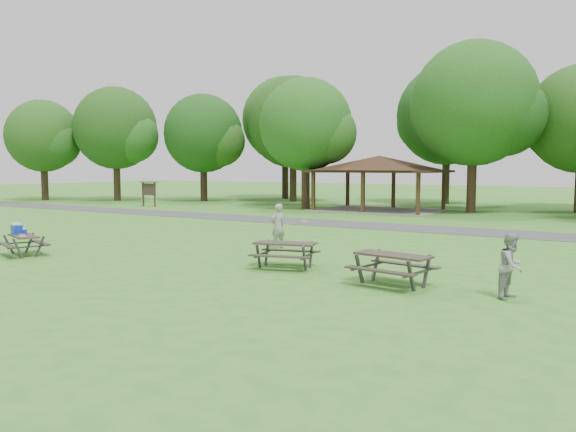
# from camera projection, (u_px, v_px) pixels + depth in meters

# --- Properties ---
(ground) EXTENTS (160.00, 160.00, 0.00)m
(ground) POSITION_uv_depth(u_px,v_px,m) (187.00, 269.00, 16.44)
(ground) COLOR #367722
(ground) RESTS_ON ground
(asphalt_path) EXTENTS (120.00, 3.20, 0.02)m
(asphalt_path) POSITION_uv_depth(u_px,v_px,m) (376.00, 226.00, 28.29)
(asphalt_path) COLOR #403F42
(asphalt_path) RESTS_ON ground
(pavilion) EXTENTS (8.60, 7.01, 3.76)m
(pavilion) POSITION_uv_depth(u_px,v_px,m) (379.00, 166.00, 38.59)
(pavilion) COLOR #3E2816
(pavilion) RESTS_ON ground
(notice_board) EXTENTS (1.60, 0.30, 1.88)m
(notice_board) POSITION_uv_depth(u_px,v_px,m) (149.00, 189.00, 42.07)
(notice_board) COLOR #322112
(notice_board) RESTS_ON ground
(tree_row_a) EXTENTS (7.56, 7.20, 9.97)m
(tree_row_a) POSITION_uv_depth(u_px,v_px,m) (117.00, 131.00, 49.21)
(tree_row_a) COLOR #2F2015
(tree_row_a) RESTS_ON ground
(tree_row_b) EXTENTS (7.14, 6.80, 9.28)m
(tree_row_b) POSITION_uv_depth(u_px,v_px,m) (204.00, 136.00, 48.54)
(tree_row_b) COLOR black
(tree_row_b) RESTS_ON ground
(tree_row_c) EXTENTS (8.19, 7.80, 10.67)m
(tree_row_c) POSITION_uv_depth(u_px,v_px,m) (294.00, 125.00, 47.75)
(tree_row_c) COLOR black
(tree_row_c) RESTS_ON ground
(tree_row_d) EXTENTS (6.93, 6.60, 9.27)m
(tree_row_d) POSITION_uv_depth(u_px,v_px,m) (307.00, 127.00, 39.69)
(tree_row_d) COLOR black
(tree_row_d) RESTS_ON ground
(tree_row_e) EXTENTS (8.40, 8.00, 11.02)m
(tree_row_e) POSITION_uv_depth(u_px,v_px,m) (475.00, 107.00, 35.93)
(tree_row_e) COLOR #301D15
(tree_row_e) RESTS_ON ground
(tree_deep_a) EXTENTS (8.40, 8.00, 11.38)m
(tree_deep_a) POSITION_uv_depth(u_px,v_px,m) (286.00, 122.00, 52.23)
(tree_deep_a) COLOR black
(tree_deep_a) RESTS_ON ground
(tree_deep_b) EXTENTS (8.40, 8.00, 11.13)m
(tree_deep_b) POSITION_uv_depth(u_px,v_px,m) (449.00, 118.00, 44.80)
(tree_deep_b) COLOR #322016
(tree_deep_b) RESTS_ON ground
(tree_flank_left) EXTENTS (6.72, 6.40, 8.93)m
(tree_flank_left) POSITION_uv_depth(u_px,v_px,m) (44.00, 138.00, 49.89)
(tree_flank_left) COLOR black
(tree_flank_left) RESTS_ON ground
(picnic_table_near) EXTENTS (1.95, 1.75, 1.12)m
(picnic_table_near) POSITION_uv_depth(u_px,v_px,m) (21.00, 236.00, 18.99)
(picnic_table_near) COLOR #312723
(picnic_table_near) RESTS_ON ground
(picnic_table_middle) EXTENTS (2.12, 1.87, 0.78)m
(picnic_table_middle) POSITION_uv_depth(u_px,v_px,m) (285.00, 249.00, 16.51)
(picnic_table_middle) COLOR #302922
(picnic_table_middle) RESTS_ON ground
(picnic_table_far) EXTENTS (2.11, 1.79, 0.82)m
(picnic_table_far) POSITION_uv_depth(u_px,v_px,m) (393.00, 262.00, 14.07)
(picnic_table_far) COLOR #312723
(picnic_table_far) RESTS_ON ground
(frisbee_in_flight) EXTENTS (0.26, 0.26, 0.02)m
(frisbee_in_flight) POSITION_uv_depth(u_px,v_px,m) (304.00, 221.00, 19.13)
(frisbee_in_flight) COLOR yellow
(frisbee_in_flight) RESTS_ON ground
(frisbee_thrower) EXTENTS (0.56, 0.69, 1.64)m
(frisbee_thrower) POSITION_uv_depth(u_px,v_px,m) (278.00, 226.00, 20.50)
(frisbee_thrower) COLOR gray
(frisbee_thrower) RESTS_ON ground
(frisbee_catcher) EXTENTS (0.72, 0.84, 1.50)m
(frisbee_catcher) POSITION_uv_depth(u_px,v_px,m) (512.00, 266.00, 12.66)
(frisbee_catcher) COLOR #969699
(frisbee_catcher) RESTS_ON ground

